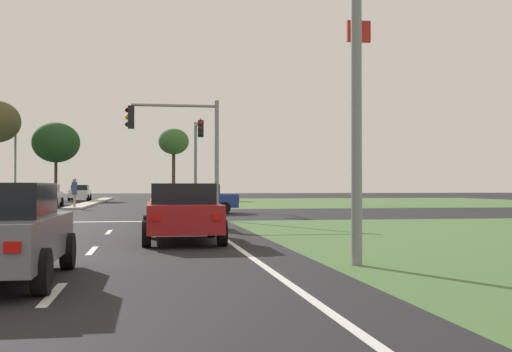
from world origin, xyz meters
The scene contains 21 objects.
ground_plane centered at (0.00, 30.00, 0.00)m, with size 200.00×200.00×0.00m, color black.
grass_verge_far_right centered at (25.50, 54.50, 0.00)m, with size 35.00×35.00×0.01m, color #476B38.
median_island_far centered at (0.00, 55.00, 0.07)m, with size 1.20×36.00×0.14m, color #ADA89E.
lane_dash_near centered at (3.50, 4.87, 0.01)m, with size 0.14×2.00×0.01m, color silver.
lane_dash_second centered at (3.50, 10.87, 0.01)m, with size 0.14×2.00×0.01m, color silver.
lane_dash_third centered at (3.50, 16.87, 0.01)m, with size 0.14×2.00×0.01m, color silver.
edge_line_right centered at (6.85, 12.00, 0.01)m, with size 0.14×24.00×0.01m, color silver.
stop_bar_near centered at (3.80, 23.00, 0.01)m, with size 6.40×0.50×0.01m, color silver.
crosswalk_bar_sixth centered at (-0.65, 24.80, 0.01)m, with size 0.70×2.80×0.01m, color silver.
car_beige_second centered at (5.68, 19.52, 0.77)m, with size 1.98×4.41×1.50m.
car_silver_third centered at (-2.44, 43.08, 0.81)m, with size 2.03×4.59×1.59m.
car_red_fourth centered at (5.62, 12.99, 0.79)m, with size 2.05×4.53×1.54m.
car_white_fifth centered at (-2.21, 63.42, 0.81)m, with size 2.02×4.19×1.58m.
car_blue_sixth centered at (7.33, 30.61, 0.80)m, with size 4.27×2.00×1.57m.
traffic_signal_far_right centered at (7.60, 34.95, 3.78)m, with size 0.32×4.54×5.49m.
traffic_signal_near_right centered at (6.14, 23.40, 3.51)m, with size 3.95×0.32×5.13m.
street_lamp_fourth centered at (-8.81, 63.85, 5.05)m, with size 2.66×0.99×8.94m.
pedestrian_at_median centered at (0.04, 38.31, 1.26)m, with size 0.34×0.34×1.84m.
fastfood_pole_sign centered at (20.21, 42.47, 9.93)m, with size 1.80×0.40×13.87m.
treeline_fourth centered at (-5.00, 66.52, 6.04)m, with size 4.95×4.95×8.16m.
treeline_fifth centered at (7.34, 67.80, 6.31)m, with size 3.35×3.35×7.82m.
Camera 1 is at (4.79, -4.28, 1.47)m, focal length 45.67 mm.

